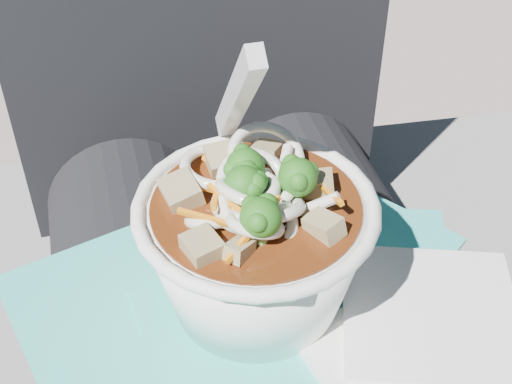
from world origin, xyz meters
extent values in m
cylinder|color=black|center=(0.08, 0.00, 0.50)|extent=(0.15, 0.48, 0.15)
cube|color=#2CB8AD|center=(0.05, 0.01, 0.58)|extent=(0.22, 0.21, 0.00)
cube|color=#2CB8AD|center=(0.06, 0.04, 0.58)|extent=(0.20, 0.20, 0.00)
cube|color=#2CB8AD|center=(-0.09, 0.00, 0.58)|extent=(0.19, 0.22, 0.00)
cube|color=#2CB8AD|center=(0.01, -0.02, 0.58)|extent=(0.22, 0.17, 0.00)
cube|color=#2CB8AD|center=(0.06, -0.05, 0.58)|extent=(0.18, 0.19, 0.00)
cube|color=#2CB8AD|center=(0.00, -0.02, 0.59)|extent=(0.18, 0.18, 0.00)
cube|color=white|center=(0.07, -0.08, 0.59)|extent=(0.14, 0.14, 0.00)
cube|color=white|center=(0.09, -0.05, 0.59)|extent=(0.14, 0.14, 0.00)
torus|color=white|center=(-0.01, 0.00, 0.67)|extent=(0.15, 0.15, 0.01)
cylinder|color=#411B09|center=(-0.01, 0.00, 0.67)|extent=(0.13, 0.13, 0.01)
torus|color=silver|center=(-0.04, -0.01, 0.67)|extent=(0.04, 0.04, 0.02)
torus|color=silver|center=(-0.01, 0.00, 0.68)|extent=(0.04, 0.05, 0.04)
torus|color=silver|center=(-0.01, -0.01, 0.68)|extent=(0.06, 0.06, 0.03)
torus|color=silver|center=(-0.02, -0.02, 0.68)|extent=(0.04, 0.04, 0.03)
torus|color=silver|center=(-0.02, 0.00, 0.68)|extent=(0.06, 0.07, 0.04)
torus|color=silver|center=(-0.01, 0.00, 0.68)|extent=(0.04, 0.04, 0.03)
torus|color=silver|center=(-0.02, -0.01, 0.67)|extent=(0.05, 0.04, 0.02)
torus|color=silver|center=(-0.01, -0.01, 0.68)|extent=(0.07, 0.06, 0.04)
torus|color=silver|center=(0.00, 0.00, 0.68)|extent=(0.03, 0.04, 0.03)
torus|color=silver|center=(-0.01, 0.01, 0.68)|extent=(0.05, 0.04, 0.03)
torus|color=silver|center=(-0.03, 0.03, 0.68)|extent=(0.07, 0.06, 0.01)
torus|color=silver|center=(-0.02, 0.01, 0.68)|extent=(0.04, 0.04, 0.04)
torus|color=silver|center=(-0.02, 0.00, 0.67)|extent=(0.04, 0.04, 0.01)
torus|color=silver|center=(0.00, 0.03, 0.68)|extent=(0.07, 0.07, 0.04)
torus|color=silver|center=(-0.02, -0.02, 0.67)|extent=(0.06, 0.06, 0.03)
cylinder|color=silver|center=(0.02, -0.02, 0.68)|extent=(0.03, 0.01, 0.02)
cylinder|color=silver|center=(0.00, 0.01, 0.68)|extent=(0.01, 0.04, 0.01)
cylinder|color=silver|center=(0.01, 0.02, 0.68)|extent=(0.02, 0.03, 0.02)
cylinder|color=#6EA04D|center=(0.01, 0.00, 0.68)|extent=(0.01, 0.01, 0.01)
sphere|color=#155112|center=(0.01, 0.00, 0.69)|extent=(0.02, 0.02, 0.02)
sphere|color=#155112|center=(0.01, 0.00, 0.69)|extent=(0.01, 0.01, 0.01)
sphere|color=#155112|center=(0.01, -0.01, 0.69)|extent=(0.01, 0.01, 0.01)
sphere|color=#155112|center=(0.01, 0.01, 0.69)|extent=(0.01, 0.01, 0.01)
sphere|color=#155112|center=(0.02, 0.00, 0.69)|extent=(0.01, 0.01, 0.01)
cylinder|color=#6EA04D|center=(-0.02, 0.01, 0.68)|extent=(0.01, 0.01, 0.01)
sphere|color=#155112|center=(-0.02, 0.01, 0.69)|extent=(0.02, 0.02, 0.02)
sphere|color=#155112|center=(-0.02, 0.01, 0.69)|extent=(0.01, 0.01, 0.01)
sphere|color=#155112|center=(-0.02, 0.01, 0.69)|extent=(0.01, 0.01, 0.01)
sphere|color=#155112|center=(-0.02, 0.02, 0.69)|extent=(0.01, 0.01, 0.01)
sphere|color=#155112|center=(-0.02, 0.01, 0.69)|extent=(0.01, 0.01, 0.01)
cylinder|color=#6EA04D|center=(-0.02, 0.00, 0.68)|extent=(0.01, 0.01, 0.01)
sphere|color=#155112|center=(-0.02, 0.00, 0.69)|extent=(0.02, 0.02, 0.02)
sphere|color=#155112|center=(-0.02, -0.01, 0.69)|extent=(0.01, 0.01, 0.01)
sphere|color=#155112|center=(-0.01, 0.00, 0.69)|extent=(0.01, 0.01, 0.01)
sphere|color=#155112|center=(-0.02, 0.00, 0.69)|extent=(0.01, 0.01, 0.01)
sphere|color=#155112|center=(-0.01, -0.01, 0.69)|extent=(0.01, 0.01, 0.01)
cylinder|color=#6EA04D|center=(-0.02, -0.03, 0.68)|extent=(0.01, 0.01, 0.01)
sphere|color=#155112|center=(-0.02, -0.03, 0.69)|extent=(0.02, 0.02, 0.02)
sphere|color=#155112|center=(-0.02, -0.02, 0.69)|extent=(0.01, 0.01, 0.01)
sphere|color=#155112|center=(-0.01, -0.03, 0.69)|extent=(0.01, 0.01, 0.01)
sphere|color=#155112|center=(-0.02, -0.02, 0.69)|extent=(0.01, 0.01, 0.01)
sphere|color=#155112|center=(-0.02, -0.04, 0.69)|extent=(0.01, 0.01, 0.01)
cube|color=orange|center=(-0.04, 0.01, 0.68)|extent=(0.02, 0.04, 0.01)
cube|color=orange|center=(-0.02, -0.03, 0.68)|extent=(0.04, 0.03, 0.02)
cube|color=orange|center=(-0.03, 0.01, 0.68)|extent=(0.03, 0.04, 0.02)
cube|color=orange|center=(0.03, -0.01, 0.68)|extent=(0.01, 0.05, 0.02)
cube|color=orange|center=(-0.04, -0.02, 0.68)|extent=(0.04, 0.03, 0.01)
cube|color=orange|center=(-0.03, -0.01, 0.68)|extent=(0.02, 0.04, 0.01)
cube|color=orange|center=(-0.02, 0.03, 0.68)|extent=(0.03, 0.03, 0.01)
cube|color=orange|center=(0.01, 0.01, 0.68)|extent=(0.03, 0.03, 0.01)
cube|color=#8B764E|center=(0.03, 0.00, 0.68)|extent=(0.02, 0.03, 0.02)
cube|color=#8B764E|center=(0.01, 0.05, 0.67)|extent=(0.02, 0.03, 0.01)
cube|color=#8B764E|center=(-0.02, 0.04, 0.68)|extent=(0.03, 0.03, 0.02)
cube|color=#8B764E|center=(-0.06, 0.02, 0.68)|extent=(0.03, 0.03, 0.02)
cube|color=#8B764E|center=(-0.05, -0.03, 0.68)|extent=(0.02, 0.03, 0.01)
cube|color=#8B764E|center=(-0.03, -0.04, 0.67)|extent=(0.02, 0.02, 0.01)
cube|color=#8B764E|center=(0.02, -0.03, 0.68)|extent=(0.02, 0.03, 0.02)
ellipsoid|color=silver|center=(-0.01, -0.01, 0.68)|extent=(0.03, 0.04, 0.01)
cube|color=silver|center=(-0.01, 0.03, 0.73)|extent=(0.01, 0.09, 0.11)
camera|label=1|loc=(-0.10, -0.31, 0.95)|focal=50.00mm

